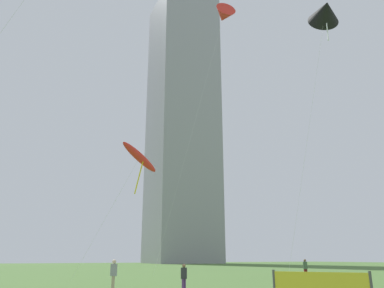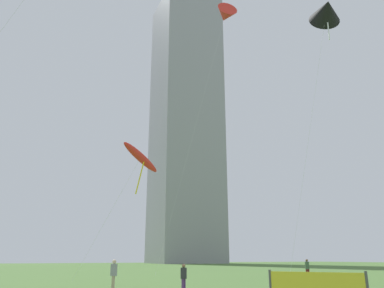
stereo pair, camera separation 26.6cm
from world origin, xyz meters
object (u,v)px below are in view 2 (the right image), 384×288
person_standing_1 (307,267)px  distant_highrise_0 (186,122)px  kite_flying_4 (326,11)px  kite_flying_7 (225,15)px  kite_flying_3 (141,158)px  person_standing_2 (184,276)px  person_standing_3 (114,273)px

person_standing_1 → distant_highrise_0: size_ratio=0.02×
kite_flying_4 → kite_flying_7: size_ratio=0.73×
person_standing_1 → kite_flying_3: kite_flying_3 is taller
person_standing_2 → distant_highrise_0: bearing=-143.0°
person_standing_1 → distant_highrise_0: distant_highrise_0 is taller
person_standing_2 → person_standing_3: (-3.31, 2.73, 0.13)m
distant_highrise_0 → person_standing_3: bearing=-114.5°
kite_flying_3 → distant_highrise_0: distant_highrise_0 is taller
person_standing_3 → kite_flying_3: size_ratio=0.16×
person_standing_2 → kite_flying_3: bearing=-118.9°
kite_flying_7 → person_standing_1: bearing=-59.6°
person_standing_2 → kite_flying_7: 37.21m
person_standing_1 → kite_flying_7: 32.30m
person_standing_2 → kite_flying_3: kite_flying_3 is taller
distant_highrise_0 → person_standing_1: bearing=-106.0°
person_standing_1 → person_standing_3: size_ratio=0.99×
person_standing_1 → distant_highrise_0: (35.12, 97.71, 52.66)m
person_standing_3 → distant_highrise_0: size_ratio=0.02×
kite_flying_3 → person_standing_1: bearing=-4.0°
person_standing_2 → person_standing_3: bearing=-66.2°
kite_flying_4 → person_standing_1: bearing=68.7°
kite_flying_4 → kite_flying_7: (-0.66, 15.40, 9.30)m
kite_flying_4 → kite_flying_7: bearing=92.5°
person_standing_1 → distant_highrise_0: 116.42m
person_standing_3 → kite_flying_3: (3.68, 6.56, 9.08)m
person_standing_1 → kite_flying_7: bearing=-37.0°
kite_flying_3 → kite_flying_4: (13.45, -9.74, 12.92)m
person_standing_3 → kite_flying_4: 28.06m
kite_flying_3 → kite_flying_7: 26.25m
kite_flying_7 → distant_highrise_0: bearing=66.7°
person_standing_1 → kite_flying_4: 23.86m
person_standing_1 → kite_flying_3: 19.13m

